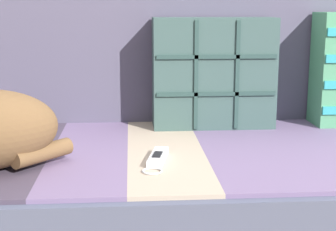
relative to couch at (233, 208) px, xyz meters
name	(u,v)px	position (x,y,z in m)	size (l,w,h in m)	color
couch	(233,208)	(0.00, 0.00, 0.00)	(1.95, 0.87, 0.38)	gray
sofa_backrest	(216,46)	(0.00, 0.37, 0.44)	(1.91, 0.14, 0.50)	#514C60
throw_pillow_quilted	(213,73)	(-0.03, 0.22, 0.37)	(0.38, 0.14, 0.35)	#38514C
game_remote_far	(158,158)	(-0.23, -0.16, 0.20)	(0.08, 0.19, 0.02)	white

